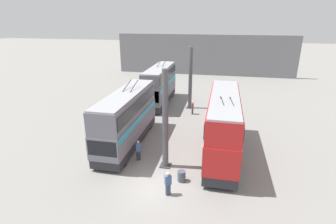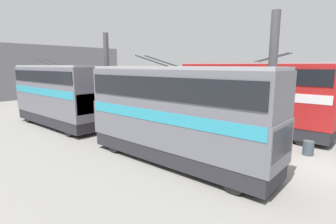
{
  "view_description": "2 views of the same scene",
  "coord_description": "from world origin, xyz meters",
  "px_view_note": "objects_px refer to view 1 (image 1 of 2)",
  "views": [
    {
      "loc": [
        -14.86,
        -3.98,
        11.21
      ],
      "look_at": [
        9.68,
        1.22,
        2.14
      ],
      "focal_mm": 28.0,
      "sensor_mm": 36.0,
      "label": 1
    },
    {
      "loc": [
        -2.12,
        14.37,
        5.05
      ],
      "look_at": [
        10.84,
        -0.51,
        1.49
      ],
      "focal_mm": 28.0,
      "sensor_mm": 36.0,
      "label": 2
    }
  ],
  "objects_px": {
    "bus_right_near": "(127,116)",
    "person_aisle_foreground": "(168,183)",
    "bus_right_far": "(160,83)",
    "person_aisle_midway": "(193,108)",
    "bus_left_far": "(223,122)",
    "person_by_right_row": "(138,150)",
    "oil_drum": "(182,176)"
  },
  "relations": [
    {
      "from": "bus_left_far",
      "to": "bus_right_far",
      "type": "xyz_separation_m",
      "value": [
        12.76,
        8.6,
        -0.13
      ]
    },
    {
      "from": "bus_left_far",
      "to": "person_by_right_row",
      "type": "bearing_deg",
      "value": 110.59
    },
    {
      "from": "bus_right_far",
      "to": "person_aisle_foreground",
      "type": "bearing_deg",
      "value": -164.75
    },
    {
      "from": "bus_right_near",
      "to": "bus_left_far",
      "type": "bearing_deg",
      "value": -91.33
    },
    {
      "from": "person_by_right_row",
      "to": "bus_right_far",
      "type": "bearing_deg",
      "value": -27.86
    },
    {
      "from": "bus_right_near",
      "to": "bus_right_far",
      "type": "height_order",
      "value": "bus_right_far"
    },
    {
      "from": "person_by_right_row",
      "to": "oil_drum",
      "type": "distance_m",
      "value": 4.59
    },
    {
      "from": "bus_right_near",
      "to": "bus_right_far",
      "type": "bearing_deg",
      "value": 0.0
    },
    {
      "from": "bus_right_near",
      "to": "person_aisle_foreground",
      "type": "distance_m",
      "value": 8.7
    },
    {
      "from": "bus_left_far",
      "to": "person_by_right_row",
      "type": "relative_size",
      "value": 6.3
    },
    {
      "from": "oil_drum",
      "to": "bus_right_far",
      "type": "bearing_deg",
      "value": 18.56
    },
    {
      "from": "bus_right_near",
      "to": "person_aisle_foreground",
      "type": "height_order",
      "value": "bus_right_near"
    },
    {
      "from": "oil_drum",
      "to": "bus_left_far",
      "type": "bearing_deg",
      "value": -29.86
    },
    {
      "from": "bus_right_near",
      "to": "bus_right_far",
      "type": "xyz_separation_m",
      "value": [
        12.56,
        0.0,
        0.05
      ]
    },
    {
      "from": "bus_right_far",
      "to": "person_by_right_row",
      "type": "relative_size",
      "value": 5.69
    },
    {
      "from": "bus_left_far",
      "to": "person_by_right_row",
      "type": "distance_m",
      "value": 7.44
    },
    {
      "from": "bus_right_far",
      "to": "person_aisle_midway",
      "type": "distance_m",
      "value": 6.32
    },
    {
      "from": "person_aisle_foreground",
      "to": "person_aisle_midway",
      "type": "xyz_separation_m",
      "value": [
        15.86,
        0.29,
        -0.07
      ]
    },
    {
      "from": "person_aisle_midway",
      "to": "oil_drum",
      "type": "height_order",
      "value": "person_aisle_midway"
    },
    {
      "from": "bus_left_far",
      "to": "person_aisle_foreground",
      "type": "relative_size",
      "value": 6.46
    },
    {
      "from": "bus_right_near",
      "to": "person_by_right_row",
      "type": "height_order",
      "value": "bus_right_near"
    },
    {
      "from": "bus_left_far",
      "to": "person_by_right_row",
      "type": "xyz_separation_m",
      "value": [
        -2.52,
        6.7,
        -2.05
      ]
    },
    {
      "from": "bus_right_near",
      "to": "person_aisle_foreground",
      "type": "relative_size",
      "value": 6.12
    },
    {
      "from": "bus_right_far",
      "to": "person_aisle_foreground",
      "type": "relative_size",
      "value": 5.84
    },
    {
      "from": "person_aisle_midway",
      "to": "bus_right_far",
      "type": "bearing_deg",
      "value": 135.79
    },
    {
      "from": "bus_right_near",
      "to": "person_aisle_midway",
      "type": "xyz_separation_m",
      "value": [
        9.19,
        -4.95,
        -1.96
      ]
    },
    {
      "from": "bus_right_near",
      "to": "person_aisle_midway",
      "type": "bearing_deg",
      "value": -28.31
    },
    {
      "from": "bus_left_far",
      "to": "bus_right_near",
      "type": "xyz_separation_m",
      "value": [
        0.2,
        8.6,
        -0.18
      ]
    },
    {
      "from": "person_by_right_row",
      "to": "oil_drum",
      "type": "relative_size",
      "value": 2.19
    },
    {
      "from": "person_aisle_foreground",
      "to": "bus_right_far",
      "type": "bearing_deg",
      "value": 159.83
    },
    {
      "from": "bus_left_far",
      "to": "oil_drum",
      "type": "xyz_separation_m",
      "value": [
        -4.74,
        2.72,
        -2.59
      ]
    },
    {
      "from": "bus_right_far",
      "to": "person_aisle_midway",
      "type": "relative_size",
      "value": 6.23
    }
  ]
}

